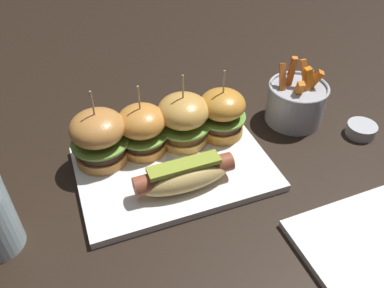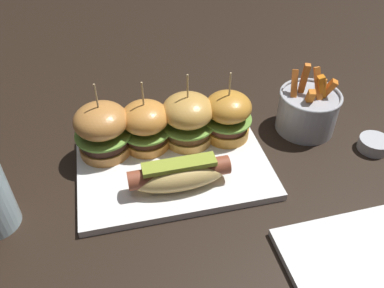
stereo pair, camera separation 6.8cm
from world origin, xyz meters
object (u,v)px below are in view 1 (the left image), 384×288
hot_dog (182,176)px  slider_far_left (99,137)px  platter_main (174,168)px  slider_center_right (183,119)px  side_plate (378,255)px  sauce_ramekin (361,129)px  slider_center_left (142,129)px  fries_bucket (296,102)px  slider_far_right (222,113)px

hot_dog → slider_far_left: slider_far_left is taller
platter_main → slider_center_right: 0.09m
slider_center_right → side_plate: (0.18, -0.33, -0.06)m
side_plate → sauce_ramekin: bearing=56.1°
slider_center_left → slider_center_right: slider_center_right is taller
hot_dog → slider_center_right: 0.13m
slider_center_left → fries_bucket: bearing=-0.6°
slider_center_right → fries_bucket: slider_center_right is taller
fries_bucket → slider_far_left: bearing=179.6°
platter_main → sauce_ramekin: sauce_ramekin is taller
slider_far_left → slider_center_left: slider_far_left is taller
platter_main → slider_center_right: (0.04, 0.06, 0.06)m
slider_center_left → side_plate: 0.42m
sauce_ramekin → slider_center_left: bearing=167.3°
hot_dog → side_plate: size_ratio=0.82×
hot_dog → slider_center_right: bearing=69.0°
sauce_ramekin → side_plate: 0.29m
hot_dog → slider_center_right: (0.04, 0.12, 0.02)m
slider_far_left → slider_center_left: 0.08m
sauce_ramekin → platter_main: bearing=175.5°
slider_center_left → slider_far_left: bearing=-179.4°
platter_main → slider_center_left: (-0.04, 0.06, 0.05)m
slider_center_right → slider_far_right: bearing=-4.5°
slider_center_left → sauce_ramekin: bearing=-12.7°
platter_main → sauce_ramekin: size_ratio=5.81×
hot_dog → fries_bucket: size_ratio=1.22×
slider_far_left → sauce_ramekin: (0.49, -0.09, -0.05)m
slider_center_left → platter_main: bearing=-59.6°
slider_far_right → side_plate: 0.35m
hot_dog → side_plate: 0.31m
hot_dog → slider_far_left: (-0.11, 0.12, 0.02)m
platter_main → side_plate: platter_main is taller
slider_center_left → slider_far_right: (0.15, -0.01, 0.00)m
fries_bucket → sauce_ramekin: (0.10, -0.09, -0.03)m
fries_bucket → sauce_ramekin: 0.14m
slider_center_left → side_plate: bearing=-52.9°
slider_far_left → side_plate: slider_far_left is taller
slider_center_right → platter_main: bearing=-122.9°
sauce_ramekin → side_plate: (-0.16, -0.24, -0.01)m
slider_far_right → platter_main: bearing=-153.8°
platter_main → slider_center_left: 0.09m
slider_center_right → fries_bucket: size_ratio=1.02×
side_plate → platter_main: bearing=128.6°
slider_far_right → side_plate: (0.10, -0.33, -0.05)m
side_plate → slider_far_right: bearing=107.3°
slider_far_right → slider_far_left: bearing=178.4°
hot_dog → slider_far_right: (0.12, 0.11, 0.02)m
platter_main → slider_far_left: 0.14m
platter_main → slider_far_right: 0.14m
hot_dog → slider_far_right: slider_far_right is taller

